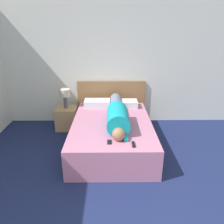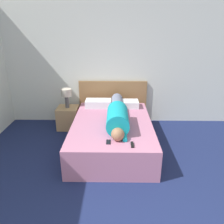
{
  "view_description": "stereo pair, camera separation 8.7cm",
  "coord_description": "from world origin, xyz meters",
  "px_view_note": "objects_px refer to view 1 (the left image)",
  "views": [
    {
      "loc": [
        -0.14,
        -1.0,
        2.11
      ],
      "look_at": [
        -0.1,
        2.46,
        0.75
      ],
      "focal_mm": 35.0,
      "sensor_mm": 36.0,
      "label": 1
    },
    {
      "loc": [
        -0.05,
        -1.0,
        2.11
      ],
      "look_at": [
        -0.1,
        2.46,
        0.75
      ],
      "focal_mm": 35.0,
      "sensor_mm": 36.0,
      "label": 2
    }
  ],
  "objects_px": {
    "table_lamp": "(65,95)",
    "pillow_near_headboard": "(97,103)",
    "nightstand": "(67,118)",
    "tv_remote": "(133,144)",
    "cell_phone": "(109,142)",
    "pillow_second": "(125,104)",
    "person_lying": "(117,114)",
    "bed": "(112,134)"
  },
  "relations": [
    {
      "from": "table_lamp",
      "to": "pillow_near_headboard",
      "type": "distance_m",
      "value": 0.7
    },
    {
      "from": "nightstand",
      "to": "pillow_near_headboard",
      "type": "xyz_separation_m",
      "value": [
        0.67,
        -0.01,
        0.34
      ]
    },
    {
      "from": "tv_remote",
      "to": "pillow_near_headboard",
      "type": "bearing_deg",
      "value": 110.57
    },
    {
      "from": "table_lamp",
      "to": "cell_phone",
      "type": "xyz_separation_m",
      "value": [
        0.93,
        -1.55,
        -0.27
      ]
    },
    {
      "from": "table_lamp",
      "to": "pillow_near_headboard",
      "type": "xyz_separation_m",
      "value": [
        0.67,
        -0.01,
        -0.2
      ]
    },
    {
      "from": "cell_phone",
      "to": "pillow_near_headboard",
      "type": "bearing_deg",
      "value": 99.61
    },
    {
      "from": "pillow_near_headboard",
      "to": "pillow_second",
      "type": "distance_m",
      "value": 0.6
    },
    {
      "from": "pillow_second",
      "to": "tv_remote",
      "type": "relative_size",
      "value": 3.42
    },
    {
      "from": "cell_phone",
      "to": "person_lying",
      "type": "bearing_deg",
      "value": 79.12
    },
    {
      "from": "nightstand",
      "to": "pillow_second",
      "type": "xyz_separation_m",
      "value": [
        1.27,
        -0.01,
        0.33
      ]
    },
    {
      "from": "pillow_near_headboard",
      "to": "tv_remote",
      "type": "distance_m",
      "value": 1.74
    },
    {
      "from": "person_lying",
      "to": "table_lamp",
      "type": "bearing_deg",
      "value": 142.6
    },
    {
      "from": "cell_phone",
      "to": "pillow_second",
      "type": "bearing_deg",
      "value": 77.69
    },
    {
      "from": "table_lamp",
      "to": "tv_remote",
      "type": "relative_size",
      "value": 2.76
    },
    {
      "from": "nightstand",
      "to": "table_lamp",
      "type": "height_order",
      "value": "table_lamp"
    },
    {
      "from": "pillow_near_headboard",
      "to": "cell_phone",
      "type": "height_order",
      "value": "pillow_near_headboard"
    },
    {
      "from": "table_lamp",
      "to": "cell_phone",
      "type": "bearing_deg",
      "value": -58.95
    },
    {
      "from": "bed",
      "to": "pillow_near_headboard",
      "type": "xyz_separation_m",
      "value": [
        -0.31,
        0.79,
        0.33
      ]
    },
    {
      "from": "nightstand",
      "to": "pillow_near_headboard",
      "type": "bearing_deg",
      "value": -0.79
    },
    {
      "from": "person_lying",
      "to": "pillow_second",
      "type": "distance_m",
      "value": 0.84
    },
    {
      "from": "person_lying",
      "to": "tv_remote",
      "type": "xyz_separation_m",
      "value": [
        0.21,
        -0.81,
        -0.15
      ]
    },
    {
      "from": "nightstand",
      "to": "table_lamp",
      "type": "distance_m",
      "value": 0.54
    },
    {
      "from": "nightstand",
      "to": "pillow_second",
      "type": "height_order",
      "value": "pillow_second"
    },
    {
      "from": "table_lamp",
      "to": "person_lying",
      "type": "xyz_separation_m",
      "value": [
        1.07,
        -0.82,
        -0.12
      ]
    },
    {
      "from": "table_lamp",
      "to": "tv_remote",
      "type": "bearing_deg",
      "value": -51.88
    },
    {
      "from": "person_lying",
      "to": "pillow_second",
      "type": "xyz_separation_m",
      "value": [
        0.2,
        0.81,
        -0.09
      ]
    },
    {
      "from": "nightstand",
      "to": "cell_phone",
      "type": "bearing_deg",
      "value": -58.95
    },
    {
      "from": "table_lamp",
      "to": "pillow_second",
      "type": "height_order",
      "value": "table_lamp"
    },
    {
      "from": "table_lamp",
      "to": "tv_remote",
      "type": "height_order",
      "value": "table_lamp"
    },
    {
      "from": "table_lamp",
      "to": "person_lying",
      "type": "relative_size",
      "value": 0.23
    },
    {
      "from": "nightstand",
      "to": "pillow_second",
      "type": "bearing_deg",
      "value": -0.42
    },
    {
      "from": "bed",
      "to": "nightstand",
      "type": "xyz_separation_m",
      "value": [
        -0.98,
        0.79,
        -0.01
      ]
    },
    {
      "from": "person_lying",
      "to": "tv_remote",
      "type": "bearing_deg",
      "value": -75.61
    },
    {
      "from": "person_lying",
      "to": "pillow_near_headboard",
      "type": "distance_m",
      "value": 0.91
    },
    {
      "from": "nightstand",
      "to": "table_lamp",
      "type": "bearing_deg",
      "value": -63.43
    },
    {
      "from": "table_lamp",
      "to": "cell_phone",
      "type": "height_order",
      "value": "table_lamp"
    },
    {
      "from": "tv_remote",
      "to": "cell_phone",
      "type": "bearing_deg",
      "value": 166.48
    },
    {
      "from": "nightstand",
      "to": "pillow_second",
      "type": "distance_m",
      "value": 1.31
    },
    {
      "from": "pillow_near_headboard",
      "to": "pillow_second",
      "type": "relative_size",
      "value": 1.05
    },
    {
      "from": "bed",
      "to": "nightstand",
      "type": "distance_m",
      "value": 1.26
    },
    {
      "from": "table_lamp",
      "to": "tv_remote",
      "type": "xyz_separation_m",
      "value": [
        1.28,
        -1.64,
        -0.26
      ]
    },
    {
      "from": "pillow_near_headboard",
      "to": "person_lying",
      "type": "bearing_deg",
      "value": -63.7
    }
  ]
}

